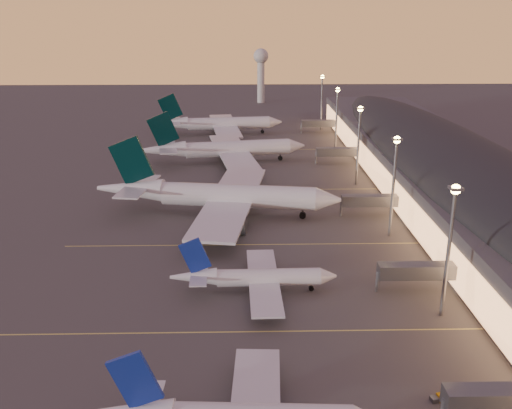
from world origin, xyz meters
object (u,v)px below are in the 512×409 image
Objects in this scene: airliner_narrow_north at (254,278)px; airliner_wide_mid at (224,149)px; airliner_wide_near at (217,196)px; radar_tower at (261,66)px; airliner_wide_far at (217,124)px; baggage_tug_b at (442,398)px.

airliner_wide_mid is at bearing 94.02° from airliner_narrow_north.
airliner_wide_near is 2.12× the size of radar_tower.
airliner_wide_near reaches higher than airliner_wide_far.
airliner_narrow_north is 104.08m from airliner_wide_mid.
radar_tower reaches higher than airliner_narrow_north.
airliner_wide_near is 108.60m from airliner_wide_far.
baggage_tug_b is (17.92, -284.54, -21.44)m from radar_tower.
airliner_wide_far is 194.14m from baggage_tug_b.
airliner_narrow_north is 155.50m from airliner_wide_far.
airliner_narrow_north is 0.49× the size of airliner_wide_near.
airliner_wide_far is 1.86× the size of radar_tower.
airliner_wide_near reaches higher than airliner_wide_mid.
radar_tower is (18.55, 146.05, 16.68)m from airliner_wide_mid.
airliner_narrow_north is at bearing -70.12° from airliner_wide_near.
airliner_wide_mid is (-9.36, 103.64, 2.05)m from airliner_narrow_north.
airliner_narrow_north is 47.37m from airliner_wide_near.
airliner_wide_mid reaches higher than airliner_wide_far.
radar_tower is (18.55, 203.32, 16.18)m from airliner_wide_near.
radar_tower is at bearing 69.86° from airliner_wide_far.
airliner_wide_near is 89.19m from baggage_tug_b.
airliner_wide_far is at bearing 100.79° from airliner_wide_near.
baggage_tug_b is at bearing -84.76° from airliner_wide_mid.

